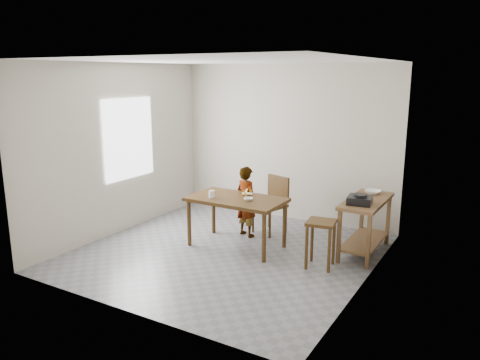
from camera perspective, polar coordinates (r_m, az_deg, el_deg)
The scene contains 17 objects.
floor at distance 6.86m, azimuth -1.71°, elevation -8.98°, with size 4.00×4.00×0.04m, color slate.
ceiling at distance 6.37m, azimuth -1.88°, elevation 14.54°, with size 4.00×4.00×0.04m, color white.
wall_back at distance 8.24m, azimuth 5.72°, elevation 4.55°, with size 4.00×0.04×2.70m, color beige.
wall_front at distance 4.93m, azimuth -14.38°, elevation -1.45°, with size 4.00×0.04×2.70m, color beige.
wall_left at distance 7.73m, azimuth -14.60°, elevation 3.65°, with size 0.04×4.00×2.70m, color beige.
wall_right at distance 5.69m, azimuth 15.71°, elevation 0.36°, with size 0.04×4.00×2.70m, color beige.
window_pane at distance 7.82m, azimuth -13.37°, elevation 4.93°, with size 0.02×1.10×1.30m, color white.
dining_table at distance 6.97m, azimuth -0.42°, elevation -5.17°, with size 1.40×0.80×0.75m, color #402810, non-canonical shape.
prep_counter at distance 6.94m, azimuth 14.99°, elevation -5.48°, with size 0.50×1.20×0.80m, color brown, non-canonical shape.
child at distance 7.38m, azimuth 0.80°, elevation -2.63°, with size 0.41×0.27×1.13m, color white.
dining_chair at distance 7.56m, azimuth 3.63°, elevation -3.10°, with size 0.44×0.44×0.91m, color #402810, non-canonical shape.
stool at distance 6.36m, azimuth 9.77°, elevation -7.69°, with size 0.36×0.36×0.64m, color #402810, non-canonical shape.
glass_tumbler at distance 6.88m, azimuth -3.46°, elevation -1.73°, with size 0.09×0.09×0.11m, color white.
small_bowl at distance 6.72m, azimuth 1.01°, elevation -2.34°, with size 0.13×0.13×0.04m, color white.
banana at distance 6.99m, azimuth 0.89°, elevation -1.65°, with size 0.18×0.13×0.06m, color gold, non-canonical shape.
serving_bowl at distance 7.16m, azimuth 15.92°, elevation -1.42°, with size 0.23×0.23×0.06m, color white.
gas_burner at distance 6.56m, azimuth 14.40°, elevation -2.39°, with size 0.32×0.32×0.11m, color black.
Camera 1 is at (3.39, -5.39, 2.54)m, focal length 35.00 mm.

